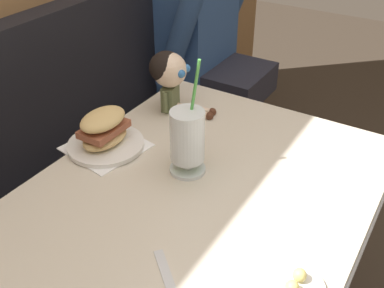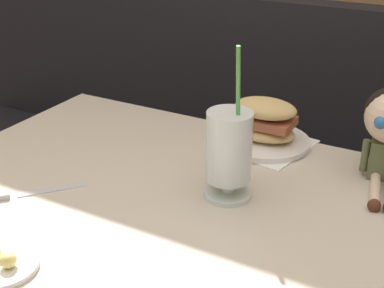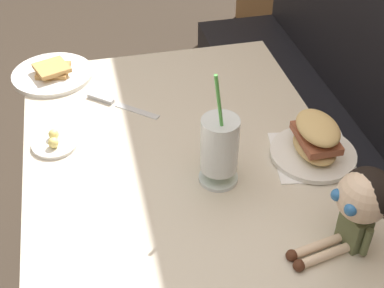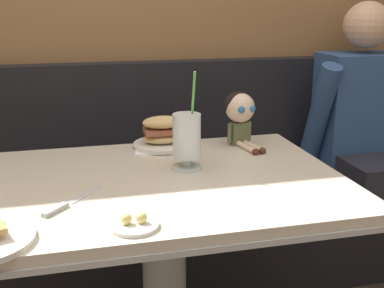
# 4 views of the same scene
# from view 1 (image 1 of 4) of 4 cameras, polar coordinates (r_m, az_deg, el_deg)

# --- Properties ---
(booth_bench) EXTENTS (2.60, 0.48, 1.00)m
(booth_bench) POSITION_cam_1_polar(r_m,az_deg,el_deg) (1.75, -18.12, -9.78)
(booth_bench) COLOR black
(booth_bench) RESTS_ON ground
(diner_table) EXTENTS (1.11, 0.81, 0.74)m
(diner_table) POSITION_cam_1_polar(r_m,az_deg,el_deg) (1.28, -0.07, -13.45)
(diner_table) COLOR beige
(diner_table) RESTS_ON ground
(milkshake_glass) EXTENTS (0.10, 0.10, 0.32)m
(milkshake_glass) POSITION_cam_1_polar(r_m,az_deg,el_deg) (1.18, -0.57, 0.60)
(milkshake_glass) COLOR silver
(milkshake_glass) RESTS_ON diner_table
(sandwich_plate) EXTENTS (0.23, 0.23, 0.12)m
(sandwich_plate) POSITION_cam_1_polar(r_m,az_deg,el_deg) (1.32, -10.77, 1.27)
(sandwich_plate) COLOR white
(sandwich_plate) RESTS_ON diner_table
(butter_saucer) EXTENTS (0.12, 0.12, 0.04)m
(butter_saucer) POSITION_cam_1_polar(r_m,az_deg,el_deg) (0.96, 12.62, -16.77)
(butter_saucer) COLOR white
(butter_saucer) RESTS_ON diner_table
(seated_doll) EXTENTS (0.13, 0.23, 0.20)m
(seated_doll) POSITION_cam_1_polar(r_m,az_deg,el_deg) (1.46, -2.79, 8.75)
(seated_doll) COLOR #5B6642
(seated_doll) RESTS_ON diner_table
(diner_patron) EXTENTS (0.55, 0.48, 0.81)m
(diner_patron) POSITION_cam_1_polar(r_m,az_deg,el_deg) (2.20, 1.52, 13.94)
(diner_patron) COLOR #2D4C7F
(diner_patron) RESTS_ON booth_bench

